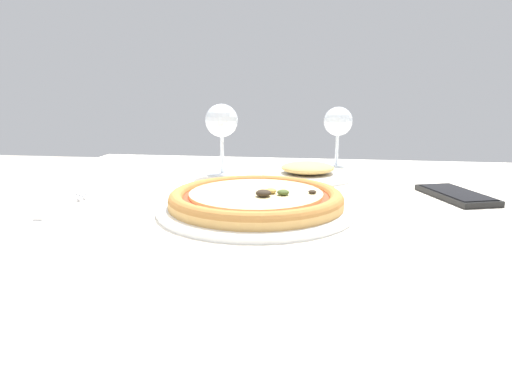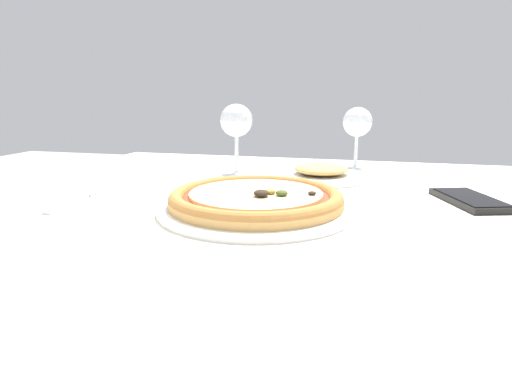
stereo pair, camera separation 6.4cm
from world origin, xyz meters
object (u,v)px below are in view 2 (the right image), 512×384
at_px(fork, 79,199).
at_px(side_plate, 321,173).
at_px(wine_glass_far_right, 357,124).
at_px(pizza_plate, 256,201).
at_px(cell_phone, 470,200).
at_px(dining_table, 296,263).
at_px(wine_glass_far_left, 236,124).

distance_m(fork, side_plate, 0.47).
height_order(fork, wine_glass_far_right, wine_glass_far_right).
distance_m(pizza_plate, cell_phone, 0.35).
xyz_separation_m(dining_table, wine_glass_far_right, (0.07, 0.42, 0.19)).
bearing_deg(dining_table, pizza_plate, -160.84).
relative_size(pizza_plate, wine_glass_far_right, 2.06).
relative_size(dining_table, wine_glass_far_left, 7.57).
bearing_deg(side_plate, pizza_plate, -104.01).
distance_m(pizza_plate, wine_glass_far_left, 0.32).
distance_m(dining_table, wine_glass_far_right, 0.46).
height_order(fork, wine_glass_far_left, wine_glass_far_left).
xyz_separation_m(dining_table, fork, (-0.36, -0.03, 0.09)).
bearing_deg(side_plate, wine_glass_far_left, 176.31).
bearing_deg(fork, dining_table, 4.25).
distance_m(wine_glass_far_right, cell_phone, 0.37).
xyz_separation_m(pizza_plate, wine_glass_far_left, (-0.12, 0.29, 0.09)).
xyz_separation_m(wine_glass_far_right, cell_phone, (0.19, -0.30, -0.10)).
xyz_separation_m(wine_glass_far_left, wine_glass_far_right, (0.25, 0.15, -0.01)).
distance_m(dining_table, pizza_plate, 0.12).
bearing_deg(pizza_plate, wine_glass_far_left, 112.14).
xyz_separation_m(fork, wine_glass_far_left, (0.19, 0.29, 0.11)).
bearing_deg(pizza_plate, fork, -178.82).
bearing_deg(fork, pizza_plate, 1.18).
xyz_separation_m(dining_table, cell_phone, (0.27, 0.11, 0.09)).
relative_size(fork, wine_glass_far_right, 1.19).
relative_size(pizza_plate, fork, 1.74).
relative_size(dining_table, side_plate, 6.03).
bearing_deg(wine_glass_far_right, fork, -134.78).
height_order(wine_glass_far_right, side_plate, wine_glass_far_right).
xyz_separation_m(wine_glass_far_left, cell_phone, (0.44, -0.15, -0.10)).
relative_size(wine_glass_far_left, cell_phone, 0.96).
distance_m(pizza_plate, fork, 0.31).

